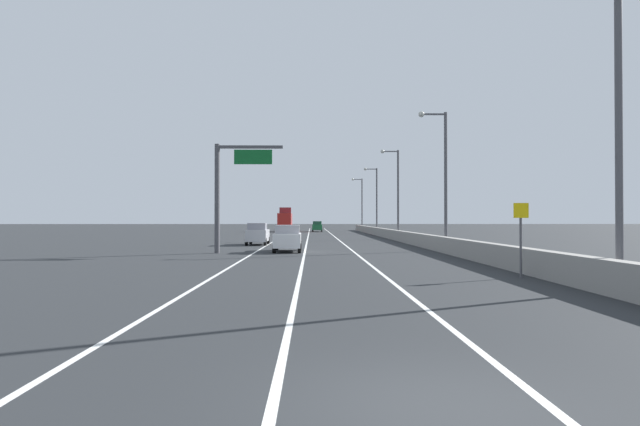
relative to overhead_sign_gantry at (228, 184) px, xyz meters
name	(u,v)px	position (x,y,z in m)	size (l,w,h in m)	color
ground_plane	(323,236)	(7.26, 34.74, -4.73)	(320.00, 320.00, 0.00)	#26282B
lane_stripe_left	(278,239)	(1.76, 25.74, -4.73)	(0.16, 130.00, 0.00)	silver
lane_stripe_center	(308,239)	(5.26, 25.74, -4.73)	(0.16, 130.00, 0.00)	silver
lane_stripe_right	(337,239)	(8.76, 25.74, -4.73)	(0.16, 130.00, 0.00)	silver
jersey_barrier_right	(415,239)	(15.04, 10.74, -4.18)	(0.60, 120.00, 1.10)	gray
overhead_sign_gantry	(228,184)	(0.00, 0.00, 0.00)	(4.68, 0.36, 7.50)	#47474C
speed_advisory_sign	(521,234)	(14.14, -15.04, -2.96)	(0.60, 0.11, 3.00)	#4C4C51
lamp_post_right_near	(611,111)	(15.64, -18.79, 1.19)	(2.14, 0.44, 10.33)	#4C4C51
lamp_post_right_second	(442,171)	(15.42, 2.55, 1.19)	(2.14, 0.44, 10.33)	#4C4C51
lamp_post_right_third	(396,188)	(15.43, 23.88, 1.19)	(2.14, 0.44, 10.33)	#4C4C51
lamp_post_right_fourth	(375,196)	(15.64, 45.22, 1.19)	(2.14, 0.44, 10.33)	#4C4C51
lamp_post_right_fifth	(361,201)	(15.39, 66.55, 1.19)	(2.14, 0.44, 10.33)	#4C4C51
car_white_0	(288,238)	(4.01, 1.64, -3.77)	(2.00, 4.36, 1.91)	white
car_green_1	(317,226)	(6.73, 58.54, -3.77)	(1.87, 4.44, 1.91)	#196033
car_silver_2	(258,234)	(0.85, 11.46, -3.75)	(1.87, 4.10, 1.97)	#B7B7BC
box_truck	(285,221)	(0.89, 58.65, -2.70)	(2.55, 7.76, 4.42)	#A51E19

